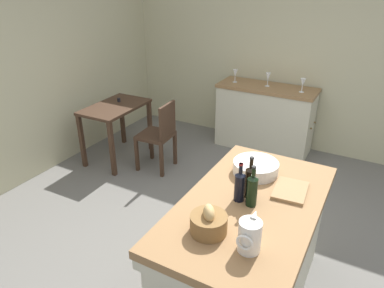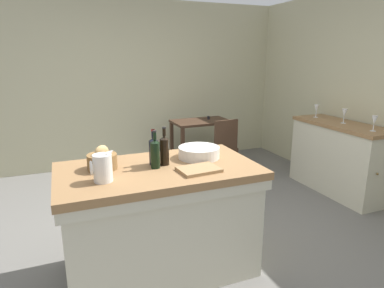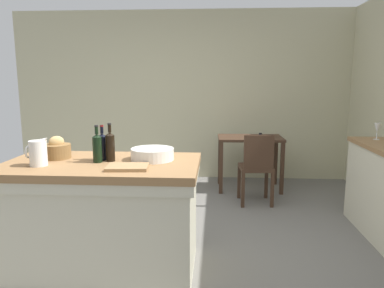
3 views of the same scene
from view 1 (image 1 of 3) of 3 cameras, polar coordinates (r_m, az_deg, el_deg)
The scene contains 17 objects.
ground_plane at distance 3.44m, azimuth 3.62°, elevation -16.45°, with size 6.76×6.76×0.00m, color #66635E.
wall_back at distance 4.44m, azimuth -28.09°, elevation 9.67°, with size 5.32×0.12×2.60m, color #B7B28E.
wall_right at distance 5.13m, azimuth 17.16°, elevation 13.37°, with size 0.12×5.20×2.60m, color #B7B28E.
island_table at distance 2.73m, azimuth 8.80°, elevation -16.51°, with size 1.54×0.87×0.91m.
side_cabinet at distance 5.13m, azimuth 11.57°, elevation 4.16°, with size 0.52×1.35×0.92m.
writing_desk at distance 4.78m, azimuth -12.18°, elevation 4.66°, with size 0.91×0.58×0.81m.
wooden_chair at distance 4.47m, azimuth -5.27°, elevation 1.64°, with size 0.43×0.43×0.90m.
pitcher at distance 2.04m, azimuth 9.24°, elevation -14.38°, with size 0.17×0.13×0.23m.
wash_bowl at distance 2.79m, azimuth 10.22°, elevation -3.70°, with size 0.35×0.35×0.09m, color silver.
bread_basket at distance 2.15m, azimuth 2.70°, elevation -12.51°, with size 0.22×0.22×0.19m.
cutting_board at distance 2.63m, azimuth 15.56°, elevation -7.20°, with size 0.30×0.22×0.02m, color #99754C.
wine_bottle_dark at distance 2.46m, azimuth 9.32°, elevation -5.87°, with size 0.07×0.07×0.31m.
wine_bottle_amber at distance 2.41m, azimuth 7.67°, elevation -6.65°, with size 0.07×0.07×0.28m.
wine_bottle_green at distance 2.38m, azimuth 9.64°, elevation -7.26°, with size 0.07×0.07×0.30m.
wine_glass_far_left at distance 4.81m, azimuth 17.39°, elevation 9.37°, with size 0.07×0.07×0.18m.
wine_glass_left at distance 4.96m, azimuth 12.13°, elevation 10.49°, with size 0.07×0.07×0.18m.
wine_glass_middle at distance 5.08m, azimuth 6.97°, elevation 11.19°, with size 0.07×0.07×0.18m.
Camera 1 is at (-2.32, -1.05, 2.32)m, focal length 33.15 mm.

